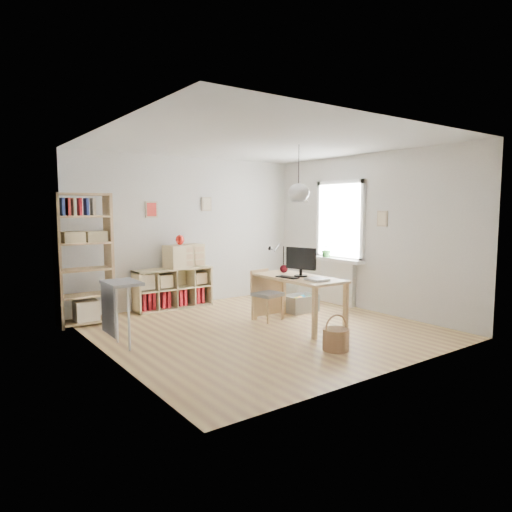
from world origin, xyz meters
TOP-DOWN VIEW (x-y plane):
  - ground at (0.00, 0.00)m, footprint 4.50×4.50m
  - room_shell at (0.55, -0.15)m, footprint 4.50×4.50m
  - window_unit at (2.23, 0.60)m, footprint 0.07×1.16m
  - radiator at (2.19, 0.60)m, footprint 0.10×0.80m
  - windowsill at (2.14, 0.60)m, footprint 0.22×1.20m
  - desk at (0.55, -0.15)m, footprint 0.70×1.50m
  - cube_shelf at (-0.47, 2.08)m, footprint 1.40×0.38m
  - tall_bookshelf at (-2.04, 1.80)m, footprint 0.80×0.38m
  - side_table at (-2.04, 0.35)m, footprint 0.40×0.55m
  - chair at (0.38, 0.43)m, footprint 0.45×0.45m
  - wicker_basket at (0.14, -1.36)m, footprint 0.34×0.33m
  - storage_chest at (1.21, 0.58)m, footprint 0.56×0.63m
  - monitor at (0.59, -0.17)m, footprint 0.20×0.49m
  - keyboard at (0.35, -0.15)m, footprint 0.19×0.37m
  - task_lamp at (0.63, 0.47)m, footprint 0.40×0.15m
  - yarn_ball at (0.63, 0.28)m, footprint 0.13×0.13m
  - paper_tray at (0.53, -0.59)m, footprint 0.26×0.32m
  - drawer_chest at (-0.23, 2.04)m, footprint 0.76×0.45m
  - red_vase at (-0.31, 2.04)m, footprint 0.15×0.15m
  - potted_plant at (2.12, 0.85)m, footprint 0.34×0.32m

SIDE VIEW (x-z plane):
  - ground at x=0.00m, z-range 0.00..0.00m
  - wicker_basket at x=0.14m, z-range -0.08..0.38m
  - storage_chest at x=1.21m, z-range -0.10..0.49m
  - cube_shelf at x=-0.47m, z-range -0.06..0.66m
  - radiator at x=2.19m, z-range 0.00..0.80m
  - chair at x=0.38m, z-range 0.06..0.85m
  - desk at x=0.55m, z-range 0.28..1.03m
  - side_table at x=-2.04m, z-range 0.24..1.09m
  - keyboard at x=0.35m, z-range 0.75..0.77m
  - paper_tray at x=0.53m, z-range 0.75..0.78m
  - yarn_ball at x=0.63m, z-range 0.75..0.88m
  - windowsill at x=2.14m, z-range 0.80..0.86m
  - drawer_chest at x=-0.23m, z-range 0.72..1.13m
  - monitor at x=0.59m, z-range 0.78..1.21m
  - potted_plant at x=2.12m, z-range 0.86..1.16m
  - task_lamp at x=0.63m, z-range 0.83..1.25m
  - tall_bookshelf at x=-2.04m, z-range 0.09..2.09m
  - red_vase at x=-0.31m, z-range 1.13..1.31m
  - window_unit at x=2.23m, z-range 0.82..2.28m
  - room_shell at x=0.55m, z-range -0.25..4.25m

